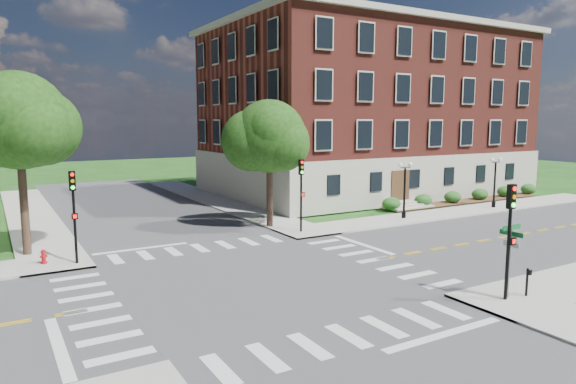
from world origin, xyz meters
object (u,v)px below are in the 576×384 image
twin_lamp_west (405,187)px  twin_lamp_east (495,179)px  traffic_signal_se (510,227)px  traffic_signal_ne (301,186)px  push_button_post (527,281)px  traffic_signal_nw (74,205)px  fire_hydrant (44,257)px  street_sign_pole (511,247)px

twin_lamp_west → twin_lamp_east: 10.01m
traffic_signal_se → traffic_signal_ne: (-0.37, 15.40, 0.00)m
push_button_post → traffic_signal_nw: bearing=136.1°
traffic_signal_se → twin_lamp_west: size_ratio=1.13×
twin_lamp_east → twin_lamp_west: bearing=178.7°
twin_lamp_east → fire_hydrant: twin_lamp_east is taller
street_sign_pole → fire_hydrant: (-16.13, 15.48, -1.84)m
twin_lamp_east → fire_hydrant: bearing=179.6°
street_sign_pole → traffic_signal_nw: bearing=134.9°
traffic_signal_nw → push_button_post: traffic_signal_nw is taller
twin_lamp_east → push_button_post: (-17.73, -15.45, -1.73)m
traffic_signal_se → twin_lamp_west: bearing=60.3°
push_button_post → traffic_signal_ne: bearing=95.5°
traffic_signal_ne → twin_lamp_east: size_ratio=1.13×
twin_lamp_east → street_sign_pole: twin_lamp_east is taller
twin_lamp_west → fire_hydrant: bearing=179.9°
push_button_post → fire_hydrant: bearing=137.3°
traffic_signal_ne → street_sign_pole: (0.58, -15.34, -0.88)m
traffic_signal_se → street_sign_pole: 0.90m
traffic_signal_nw → street_sign_pole: (14.65, -14.72, -0.88)m
twin_lamp_west → push_button_post: bearing=-116.2°
fire_hydrant → traffic_signal_nw: bearing=-27.1°
fire_hydrant → street_sign_pole: bearing=-43.8°
traffic_signal_se → fire_hydrant: bearing=135.7°
traffic_signal_se → twin_lamp_east: bearing=39.0°
traffic_signal_se → street_sign_pole: (0.21, 0.06, -0.88)m
traffic_signal_se → fire_hydrant: size_ratio=6.40×
twin_lamp_west → fire_hydrant: 24.85m
street_sign_pole → fire_hydrant: street_sign_pole is taller
twin_lamp_west → fire_hydrant: twin_lamp_west is taller
traffic_signal_ne → push_button_post: (1.49, -15.59, -2.39)m
traffic_signal_nw → push_button_post: 21.72m
traffic_signal_nw → twin_lamp_west: (23.27, 0.71, -0.66)m
twin_lamp_west → traffic_signal_se: bearing=-119.7°
traffic_signal_se → fire_hydrant: traffic_signal_se is taller
traffic_signal_nw → twin_lamp_east: 33.29m
twin_lamp_west → traffic_signal_ne: bearing=-179.5°
traffic_signal_se → traffic_signal_nw: bearing=134.3°
twin_lamp_west → push_button_post: twin_lamp_west is taller
push_button_post → street_sign_pole: bearing=165.0°
traffic_signal_se → twin_lamp_east: 24.27m
street_sign_pole → push_button_post: street_sign_pole is taller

